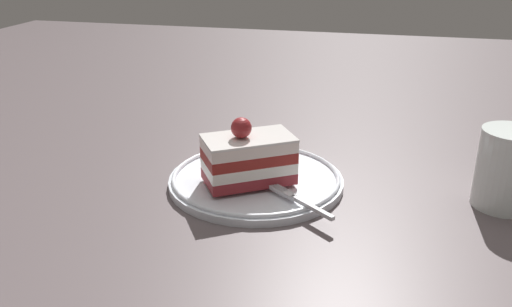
{
  "coord_description": "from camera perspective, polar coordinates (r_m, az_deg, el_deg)",
  "views": [
    {
      "loc": [
        -0.65,
        -0.13,
        0.32
      ],
      "look_at": [
        -0.01,
        0.02,
        0.05
      ],
      "focal_mm": 37.73,
      "sensor_mm": 36.0,
      "label": 1
    }
  ],
  "objects": [
    {
      "name": "whipped_cream_dollop",
      "position": [
        0.78,
        0.62,
        0.99
      ],
      "size": [
        0.04,
        0.04,
        0.03
      ],
      "primitive_type": "ellipsoid",
      "color": "white",
      "rests_on": "dessert_plate"
    },
    {
      "name": "drink_glass_near",
      "position": [
        0.72,
        25.1,
        -2.01
      ],
      "size": [
        0.07,
        0.07,
        0.1
      ],
      "color": "white",
      "rests_on": "ground_plane"
    },
    {
      "name": "ground_plane",
      "position": [
        0.74,
        2.07,
        -2.98
      ],
      "size": [
        2.4,
        2.4,
        0.0
      ],
      "primitive_type": "plane",
      "color": "#5A4E51"
    },
    {
      "name": "cake_slice",
      "position": [
        0.69,
        -0.82,
        -0.45
      ],
      "size": [
        0.12,
        0.13,
        0.09
      ],
      "color": "maroon",
      "rests_on": "dessert_plate"
    },
    {
      "name": "dessert_plate",
      "position": [
        0.73,
        0.0,
        -2.73
      ],
      "size": [
        0.24,
        0.24,
        0.02
      ],
      "color": "white",
      "rests_on": "ground_plane"
    },
    {
      "name": "fork",
      "position": [
        0.65,
        4.59,
        -4.97
      ],
      "size": [
        0.07,
        0.09,
        0.0
      ],
      "color": "silver",
      "rests_on": "dessert_plate"
    }
  ]
}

